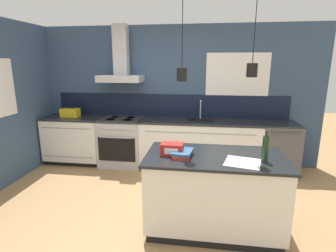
% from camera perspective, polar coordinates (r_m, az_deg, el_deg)
% --- Properties ---
extents(ground_plane, '(16.00, 16.00, 0.00)m').
position_cam_1_polar(ground_plane, '(3.58, -4.50, -18.94)').
color(ground_plane, '#A87F51').
rests_on(ground_plane, ground).
extents(wall_back, '(5.60, 2.24, 2.60)m').
position_cam_1_polar(wall_back, '(5.03, -0.36, 7.10)').
color(wall_back, '#354C6B').
rests_on(wall_back, ground_plane).
extents(wall_left, '(0.08, 3.80, 2.60)m').
position_cam_1_polar(wall_left, '(4.83, -32.27, 4.15)').
color(wall_left, '#354C6B').
rests_on(wall_left, ground_plane).
extents(counter_run_left, '(1.11, 0.64, 0.91)m').
position_cam_1_polar(counter_run_left, '(5.46, -19.50, -2.73)').
color(counter_run_left, black).
rests_on(counter_run_left, ground_plane).
extents(counter_run_sink, '(2.16, 0.64, 1.26)m').
position_cam_1_polar(counter_run_sink, '(4.86, 6.83, -4.02)').
color(counter_run_sink, black).
rests_on(counter_run_sink, ground_plane).
extents(oven_range, '(0.80, 0.66, 0.91)m').
position_cam_1_polar(oven_range, '(5.09, -10.01, -3.37)').
color(oven_range, '#B5B5BA').
rests_on(oven_range, ground_plane).
extents(dishwasher, '(0.62, 0.65, 0.91)m').
position_cam_1_polar(dishwasher, '(5.03, 22.84, -4.49)').
color(dishwasher, '#4C4C51').
rests_on(dishwasher, ground_plane).
extents(kitchen_island, '(1.56, 0.85, 0.91)m').
position_cam_1_polar(kitchen_island, '(3.18, 9.91, -14.00)').
color(kitchen_island, black).
rests_on(kitchen_island, ground_plane).
extents(bottle_on_island, '(0.07, 0.07, 0.34)m').
position_cam_1_polar(bottle_on_island, '(2.91, 20.42, -4.59)').
color(bottle_on_island, '#193319').
rests_on(bottle_on_island, kitchen_island).
extents(book_stack, '(0.25, 0.33, 0.07)m').
position_cam_1_polar(book_stack, '(2.93, 3.13, -5.94)').
color(book_stack, '#B2332D').
rests_on(book_stack, kitchen_island).
extents(red_supply_box, '(0.25, 0.18, 0.13)m').
position_cam_1_polar(red_supply_box, '(2.96, 0.89, -5.01)').
color(red_supply_box, red).
rests_on(red_supply_box, kitchen_island).
extents(paper_pile, '(0.42, 0.40, 0.01)m').
position_cam_1_polar(paper_pile, '(2.85, 15.93, -7.63)').
color(paper_pile, silver).
rests_on(paper_pile, kitchen_island).
extents(yellow_toolbox, '(0.34, 0.18, 0.19)m').
position_cam_1_polar(yellow_toolbox, '(5.37, -20.52, 2.73)').
color(yellow_toolbox, gold).
rests_on(yellow_toolbox, counter_run_left).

